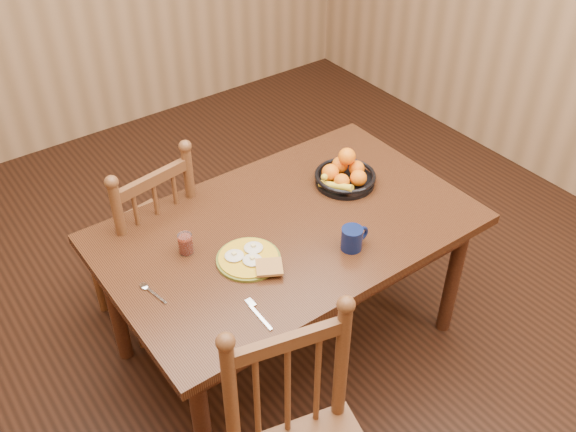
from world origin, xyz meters
TOP-DOWN VIEW (x-y plane):
  - room at (0.00, 0.00)m, footprint 4.52×5.02m
  - dining_table at (0.00, 0.00)m, footprint 1.60×1.00m
  - chair_far at (-0.44, 0.56)m, footprint 0.53×0.51m
  - breakfast_plate at (-0.26, -0.09)m, footprint 0.26×0.31m
  - fork at (-0.40, -0.35)m, footprint 0.03×0.18m
  - spoon at (-0.67, -0.00)m, footprint 0.05×0.16m
  - coffee_mug at (0.13, -0.28)m, footprint 0.13×0.09m
  - juice_glass at (-0.44, 0.11)m, footprint 0.06×0.06m
  - fruit_bowl at (0.40, 0.10)m, footprint 0.29×0.29m

SIDE VIEW (x-z plane):
  - chair_far at x=-0.44m, z-range -0.01..1.00m
  - dining_table at x=0.00m, z-range 0.29..1.04m
  - fork at x=-0.40m, z-range 0.75..0.76m
  - spoon at x=-0.67m, z-range 0.75..0.76m
  - breakfast_plate at x=-0.26m, z-range 0.74..0.78m
  - juice_glass at x=-0.44m, z-range 0.75..0.84m
  - fruit_bowl at x=0.40m, z-range 0.71..0.88m
  - coffee_mug at x=0.13m, z-range 0.75..0.85m
  - room at x=0.00m, z-range -0.01..2.71m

